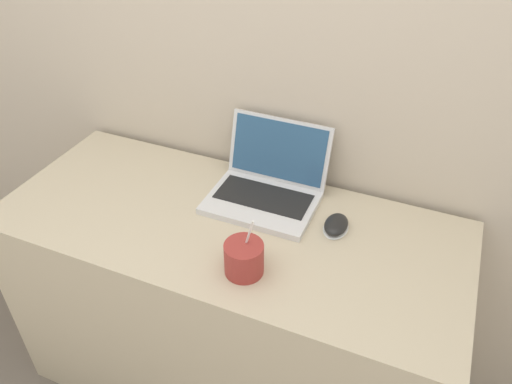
{
  "coord_description": "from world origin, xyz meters",
  "views": [
    {
      "loc": [
        0.51,
        -0.69,
        1.69
      ],
      "look_at": [
        0.06,
        0.36,
        0.83
      ],
      "focal_mm": 35.0,
      "sensor_mm": 36.0,
      "label": 1
    }
  ],
  "objects": [
    {
      "name": "laptop",
      "position": [
        0.06,
        0.45,
        0.8
      ],
      "size": [
        0.32,
        0.29,
        0.21
      ],
      "color": "silver",
      "rests_on": "desk"
    },
    {
      "name": "wall_back",
      "position": [
        0.0,
        0.62,
        1.25
      ],
      "size": [
        7.0,
        0.04,
        2.5
      ],
      "color": "beige",
      "rests_on": "ground_plane"
    },
    {
      "name": "drink_cup",
      "position": [
        0.13,
        0.13,
        0.8
      ],
      "size": [
        0.1,
        0.1,
        0.18
      ],
      "color": "#9E332D",
      "rests_on": "desk"
    },
    {
      "name": "desk",
      "position": [
        0.0,
        0.29,
        0.38
      ],
      "size": [
        1.37,
        0.58,
        0.76
      ],
      "color": "beige",
      "rests_on": "ground_plane"
    },
    {
      "name": "computer_mouse",
      "position": [
        0.3,
        0.39,
        0.77
      ],
      "size": [
        0.07,
        0.1,
        0.03
      ],
      "color": "white",
      "rests_on": "desk"
    }
  ]
}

